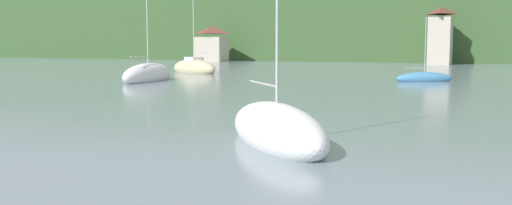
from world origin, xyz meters
TOP-DOWN VIEW (x-y plane):
  - shore_building_west at (-39.84, 121.32)m, footprint 5.39×4.14m
  - shore_building_westcentral at (0.00, 122.25)m, footprint 3.46×6.10m
  - sailboat_mid_4 at (1.73, 46.82)m, footprint 6.07×6.57m
  - sailboat_far_7 at (2.56, 80.07)m, footprint 5.00×3.86m
  - sailboat_far_8 at (-19.62, 71.02)m, footprint 3.25×8.39m
  - sailboat_far_11 at (-22.85, 84.75)m, footprint 7.91×5.65m

SIDE VIEW (x-z plane):
  - sailboat_far_7 at x=2.56m, z-range -2.65..3.18m
  - sailboat_mid_4 at x=1.73m, z-range -4.24..5.09m
  - sailboat_far_8 at x=-19.62m, z-range -4.87..5.87m
  - sailboat_far_11 at x=-22.85m, z-range -5.46..6.52m
  - shore_building_west at x=-39.84m, z-range -0.09..6.33m
  - shore_building_westcentral at x=0.00m, z-range -0.12..8.83m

